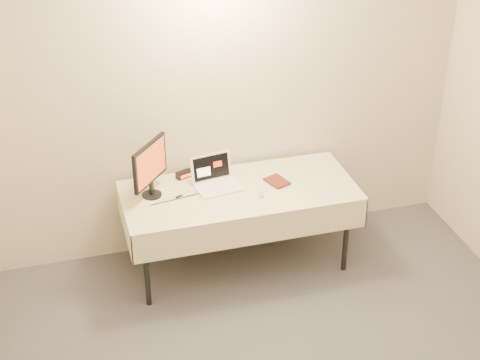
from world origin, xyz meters
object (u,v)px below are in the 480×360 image
object	(u,v)px
monitor	(150,166)
book	(270,175)
table	(239,196)
laptop	(215,179)

from	to	relation	value
monitor	book	bearing A→B (deg)	-55.80
table	laptop	world-z (taller)	laptop
book	monitor	bearing A→B (deg)	153.86
monitor	book	distance (m)	0.96
monitor	table	bearing A→B (deg)	-58.37
laptop	book	size ratio (longest dim) A/B	1.96
laptop	monitor	world-z (taller)	monitor
book	laptop	bearing A→B (deg)	144.86
table	book	size ratio (longest dim) A/B	9.58
laptop	monitor	distance (m)	0.56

